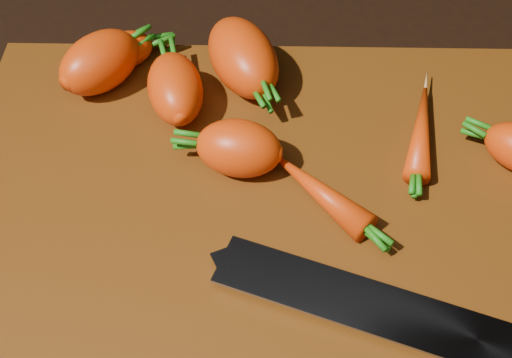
{
  "coord_description": "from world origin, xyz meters",
  "views": [
    {
      "loc": [
        0.01,
        -0.36,
        0.46
      ],
      "look_at": [
        0.0,
        0.01,
        0.03
      ],
      "focal_mm": 50.0,
      "sensor_mm": 36.0,
      "label": 1
    }
  ],
  "objects": [
    {
      "name": "carrot_2",
      "position": [
        -0.01,
        0.15,
        0.04
      ],
      "size": [
        0.09,
        0.11,
        0.06
      ],
      "primitive_type": "ellipsoid",
      "rotation": [
        0.0,
        0.0,
        -1.17
      ],
      "color": "#EE420E",
      "rests_on": "cutting_board"
    },
    {
      "name": "ground",
      "position": [
        0.0,
        0.0,
        -0.01
      ],
      "size": [
        2.0,
        2.0,
        0.01
      ],
      "primitive_type": "cube",
      "color": "black"
    },
    {
      "name": "carrot_6",
      "position": [
        0.14,
        0.07,
        0.02
      ],
      "size": [
        0.04,
        0.11,
        0.02
      ],
      "primitive_type": "ellipsoid",
      "rotation": [
        0.0,
        0.0,
        1.37
      ],
      "color": "#EE420E",
      "rests_on": "cutting_board"
    },
    {
      "name": "carrot_4",
      "position": [
        -0.13,
        0.17,
        0.03
      ],
      "size": [
        0.06,
        0.05,
        0.03
      ],
      "primitive_type": "ellipsoid",
      "rotation": [
        0.0,
        0.0,
        0.46
      ],
      "color": "#EE420E",
      "rests_on": "cutting_board"
    },
    {
      "name": "carrot_0",
      "position": [
        -0.14,
        0.14,
        0.04
      ],
      "size": [
        0.09,
        0.1,
        0.05
      ],
      "primitive_type": "ellipsoid",
      "rotation": [
        0.0,
        0.0,
        0.86
      ],
      "color": "#EE420E",
      "rests_on": "cutting_board"
    },
    {
      "name": "knife",
      "position": [
        0.11,
        -0.11,
        0.02
      ],
      "size": [
        0.37,
        0.16,
        0.02
      ],
      "rotation": [
        0.0,
        0.0,
        -0.35
      ],
      "color": "gray",
      "rests_on": "cutting_board"
    },
    {
      "name": "carrot_7",
      "position": [
        0.05,
        0.0,
        0.02
      ],
      "size": [
        0.09,
        0.09,
        0.03
      ],
      "primitive_type": "ellipsoid",
      "rotation": [
        0.0,
        0.0,
        2.32
      ],
      "color": "#EE420E",
      "rests_on": "cutting_board"
    },
    {
      "name": "carrot_3",
      "position": [
        -0.07,
        0.11,
        0.04
      ],
      "size": [
        0.07,
        0.09,
        0.05
      ],
      "primitive_type": "ellipsoid",
      "rotation": [
        0.0,
        0.0,
        1.79
      ],
      "color": "#EE420E",
      "rests_on": "cutting_board"
    },
    {
      "name": "carrot_1",
      "position": [
        -0.01,
        0.04,
        0.04
      ],
      "size": [
        0.08,
        0.06,
        0.05
      ],
      "primitive_type": "ellipsoid",
      "rotation": [
        0.0,
        0.0,
        2.97
      ],
      "color": "#EE420E",
      "rests_on": "cutting_board"
    },
    {
      "name": "cutting_board",
      "position": [
        0.0,
        0.0,
        0.01
      ],
      "size": [
        0.5,
        0.4,
        0.01
      ],
      "primitive_type": "cube",
      "color": "#663108",
      "rests_on": "ground"
    }
  ]
}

